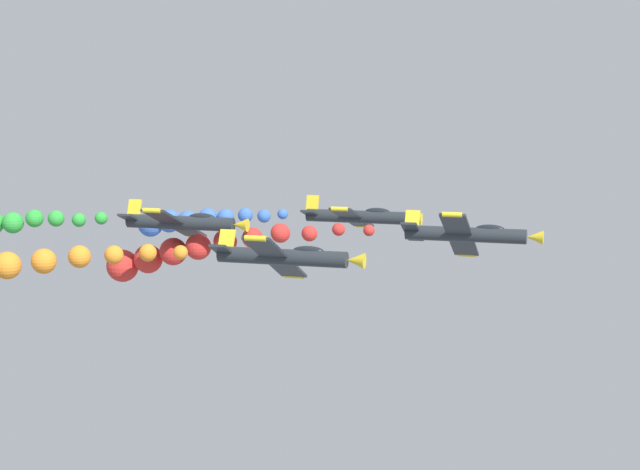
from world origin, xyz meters
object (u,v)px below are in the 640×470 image
at_px(airplane_left_inner, 359,216).
at_px(airplane_right_inner, 285,257).
at_px(airplane_lead, 468,234).
at_px(airplane_left_outer, 182,222).

distance_m(airplane_left_inner, airplane_right_inner, 21.55).
xyz_separation_m(airplane_lead, airplane_left_outer, (0.74, -22.61, 0.14)).
distance_m(airplane_lead, airplane_left_outer, 22.63).
relative_size(airplane_lead, airplane_right_inner, 1.00).
distance_m(airplane_lead, airplane_right_inner, 15.47).
relative_size(airplane_right_inner, airplane_left_outer, 1.00).
bearing_deg(airplane_left_outer, airplane_lead, 91.87).
bearing_deg(airplane_right_inner, airplane_lead, 135.80).
bearing_deg(airplane_left_inner, airplane_lead, 46.06).
distance_m(airplane_right_inner, airplane_left_outer, 15.73).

